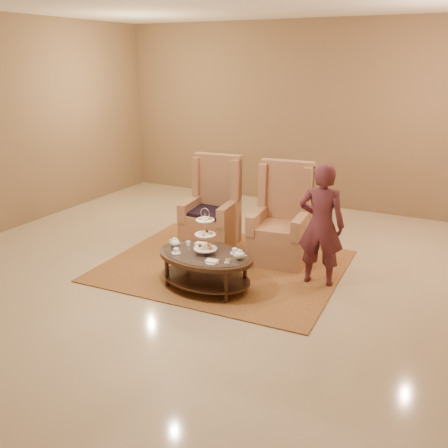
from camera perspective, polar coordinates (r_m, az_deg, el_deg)
The scene contains 8 objects.
ground at distance 6.79m, azimuth -1.59°, elevation -5.93°, with size 8.00×8.00×0.00m, color #C2B290.
ceiling at distance 6.79m, azimuth -1.59°, elevation -5.93°, with size 8.00×8.00×0.02m, color white.
wall_back at distance 9.93m, azimuth 9.72°, elevation 12.11°, with size 8.00×0.04×3.50m, color olive.
rug at distance 7.08m, azimuth -0.00°, elevation -4.76°, with size 3.30×2.79×0.02m.
tea_table at distance 6.29m, azimuth -2.12°, elevation -4.11°, with size 1.34×0.97×1.07m.
armchair_left at distance 7.74m, azimuth -1.31°, elevation 0.96°, with size 0.83×0.86×1.40m.
armchair_right at distance 7.22m, azimuth 6.56°, elevation -0.46°, with size 0.84×0.86×1.42m.
person at distance 6.39m, azimuth 11.04°, elevation -0.13°, with size 0.62×0.43×1.61m.
Camera 1 is at (2.99, -5.41, 2.79)m, focal length 40.00 mm.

